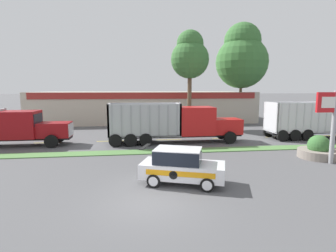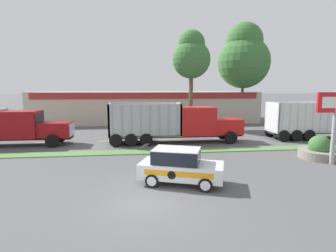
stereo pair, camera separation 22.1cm
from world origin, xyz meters
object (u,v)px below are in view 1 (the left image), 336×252
(dump_truck_lead, at_px, (334,120))
(dump_truck_trail, at_px, (8,128))
(dump_truck_mid, at_px, (185,124))
(stone_planter, at_px, (318,150))
(store_sign_post, at_px, (335,113))
(rally_car, at_px, (181,166))

(dump_truck_lead, distance_m, dump_truck_trail, 29.63)
(dump_truck_mid, distance_m, dump_truck_trail, 14.80)
(dump_truck_lead, bearing_deg, stone_planter, -134.71)
(dump_truck_lead, distance_m, dump_truck_mid, 14.85)
(dump_truck_trail, bearing_deg, store_sign_post, -19.86)
(dump_truck_lead, bearing_deg, dump_truck_trail, -179.76)
(store_sign_post, bearing_deg, dump_truck_trail, 160.14)
(stone_planter, bearing_deg, store_sign_post, -97.20)
(dump_truck_lead, distance_m, store_sign_post, 10.97)
(dump_truck_mid, relative_size, stone_planter, 4.44)
(rally_car, bearing_deg, dump_truck_lead, 31.76)
(dump_truck_trail, relative_size, rally_car, 2.60)
(dump_truck_mid, xyz_separation_m, dump_truck_trail, (-14.79, 0.27, -0.13))
(dump_truck_lead, height_order, dump_truck_trail, dump_truck_lead)
(dump_truck_trail, xyz_separation_m, store_sign_post, (22.61, -8.17, 1.74))
(rally_car, distance_m, stone_planter, 10.87)
(dump_truck_mid, distance_m, stone_planter, 10.38)
(dump_truck_lead, relative_size, stone_planter, 4.37)
(rally_car, xyz_separation_m, stone_planter, (10.23, 3.66, -0.36))
(dump_truck_trail, height_order, rally_car, dump_truck_trail)
(stone_planter, bearing_deg, dump_truck_trail, 163.42)
(dump_truck_lead, relative_size, rally_car, 2.60)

